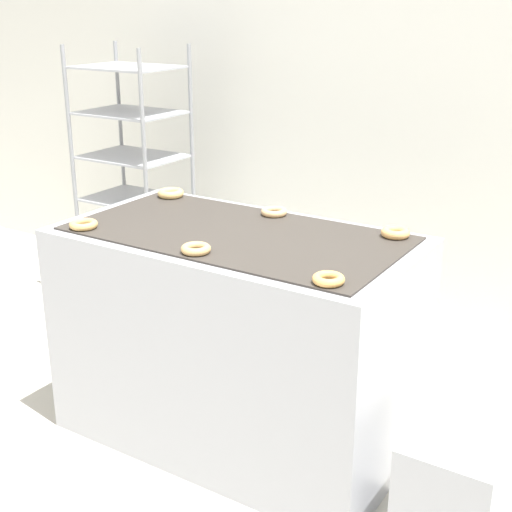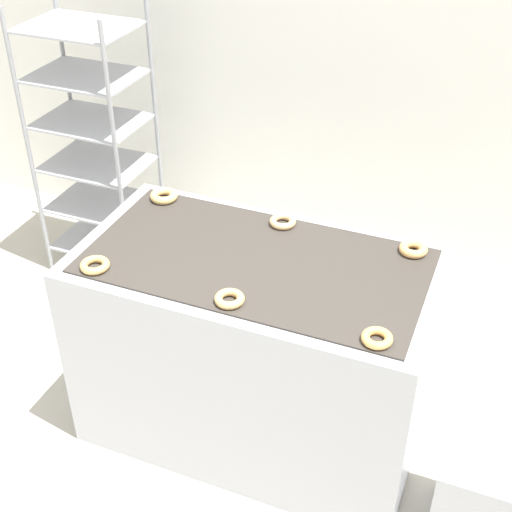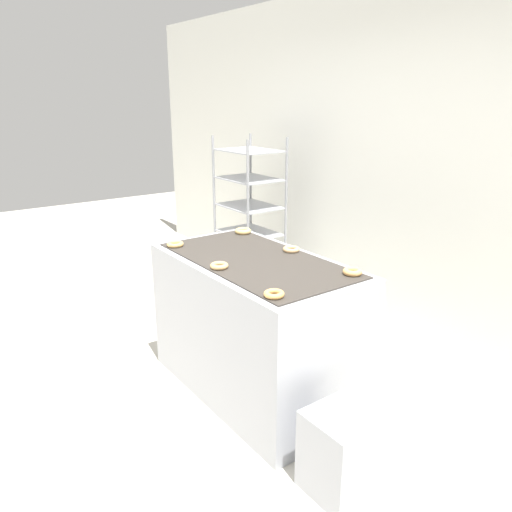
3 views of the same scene
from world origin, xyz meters
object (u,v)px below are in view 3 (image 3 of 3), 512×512
(donut_far_left, at_px, (243,231))
(donut_far_center, at_px, (291,249))
(donut_near_right, at_px, (274,294))
(donut_near_center, at_px, (219,266))
(baking_rack_cart, at_px, (249,220))
(donut_far_right, at_px, (353,272))
(donut_near_left, at_px, (175,244))
(fryer_machine, at_px, (256,326))
(glaze_bin, at_px, (342,452))

(donut_far_left, xyz_separation_m, donut_far_center, (0.57, 0.00, -0.00))
(donut_near_right, distance_m, donut_far_left, 1.26)
(donut_near_center, bearing_deg, donut_near_right, -0.91)
(baking_rack_cart, relative_size, donut_near_right, 14.51)
(baking_rack_cart, xyz_separation_m, donut_far_left, (0.78, -0.61, 0.15))
(donut_far_right, bearing_deg, donut_near_center, -134.10)
(donut_near_left, height_order, donut_far_left, donut_far_left)
(fryer_machine, height_order, baking_rack_cart, baking_rack_cart)
(baking_rack_cart, relative_size, donut_far_left, 12.76)
(donut_near_right, distance_m, donut_far_center, 0.80)
(fryer_machine, height_order, donut_far_right, donut_far_right)
(donut_near_left, height_order, donut_near_right, same)
(donut_near_right, distance_m, donut_far_right, 0.58)
(glaze_bin, bearing_deg, baking_rack_cart, 155.03)
(donut_near_left, relative_size, donut_far_left, 0.93)
(donut_near_center, bearing_deg, baking_rack_cart, 138.93)
(donut_near_center, height_order, donut_far_left, donut_far_left)
(donut_near_right, bearing_deg, donut_far_left, 152.78)
(glaze_bin, xyz_separation_m, donut_far_right, (-0.45, 0.49, 0.74))
(baking_rack_cart, distance_m, glaze_bin, 2.66)
(donut_far_left, bearing_deg, donut_far_right, 0.01)
(glaze_bin, bearing_deg, fryer_machine, 168.88)
(fryer_machine, xyz_separation_m, donut_near_center, (0.01, -0.28, 0.49))
(donut_far_center, distance_m, donut_far_right, 0.56)
(donut_near_left, relative_size, donut_far_right, 1.02)
(fryer_machine, height_order, donut_near_center, donut_near_center)
(fryer_machine, height_order, donut_near_left, donut_near_left)
(donut_far_center, bearing_deg, donut_far_left, -179.84)
(donut_near_center, xyz_separation_m, donut_far_right, (0.55, 0.57, 0.00))
(glaze_bin, distance_m, donut_near_center, 1.24)
(fryer_machine, distance_m, glaze_bin, 1.06)
(donut_near_left, distance_m, donut_far_right, 1.26)
(donut_far_left, height_order, donut_far_right, same)
(donut_near_center, bearing_deg, donut_near_left, -179.62)
(baking_rack_cart, distance_m, donut_near_right, 2.25)
(glaze_bin, xyz_separation_m, donut_near_center, (-1.00, -0.08, 0.73))
(glaze_bin, bearing_deg, donut_far_right, 132.78)
(donut_near_center, bearing_deg, fryer_machine, 92.16)
(fryer_machine, height_order, glaze_bin, fryer_machine)
(donut_near_left, relative_size, donut_near_center, 1.04)
(fryer_machine, bearing_deg, donut_far_center, 89.03)
(glaze_bin, distance_m, donut_near_right, 0.87)
(donut_near_right, height_order, donut_far_center, same)
(fryer_machine, relative_size, glaze_bin, 3.28)
(fryer_machine, relative_size, donut_far_right, 12.75)
(donut_near_right, relative_size, donut_far_left, 0.88)
(fryer_machine, bearing_deg, glaze_bin, -11.12)
(glaze_bin, bearing_deg, donut_far_center, 154.17)
(baking_rack_cart, height_order, donut_far_left, baking_rack_cart)
(donut_far_center, relative_size, donut_far_right, 0.99)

